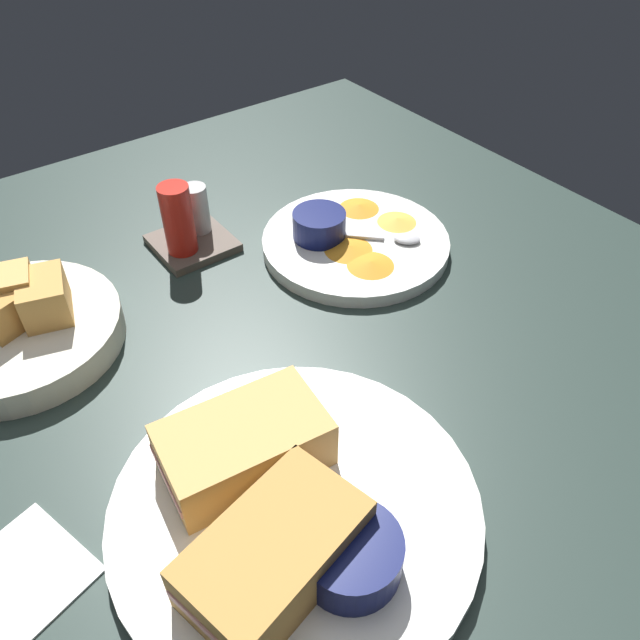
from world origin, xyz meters
The scene contains 13 objects.
ground_plane centered at (0.00, 0.00, -1.50)cm, with size 110.00×110.00×3.00cm, color #283833.
plate_sandwich_main centered at (-4.31, -13.75, 0.80)cm, with size 29.21×29.21×1.60cm, color white.
sandwich_half_near centered at (-5.40, -8.31, 4.00)cm, with size 13.99×9.08×4.80cm.
sandwich_half_far centered at (-8.49, -17.41, 4.00)cm, with size 14.51×10.39×4.80cm.
ramekin_dark_sauce centered at (-4.06, -20.32, 3.39)cm, with size 7.34×7.34×3.31cm.
spoon_by_dark_ramekin centered at (-3.97, -14.59, 1.96)cm, with size 2.25×9.87×0.80cm.
plate_chips_companion centered at (22.31, 11.56, 0.80)cm, with size 22.69×22.69×1.60cm, color white.
ramekin_light_gravy centered at (18.90, 14.40, 3.35)cm, with size 6.40×6.40×3.24cm.
spoon_by_gravy_ramekin centered at (25.75, 8.16, 1.96)cm, with size 8.06×7.99×0.80cm.
plantain_chip_scatter centered at (23.40, 10.75, 1.90)cm, with size 15.21×17.41×0.60cm.
bread_basket_rear centered at (-15.40, 18.92, 2.26)cm, with size 20.56×20.56×7.58cm.
condiment_caddy centered at (6.08, 23.53, 3.41)cm, with size 9.00×9.00×9.50cm.
paper_napkin_folded centered at (-24.71, -6.37, 0.20)cm, with size 11.00×9.00×0.40cm, color white.
Camera 1 is at (-18.55, -36.16, 44.81)cm, focal length 35.01 mm.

